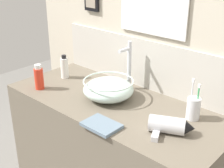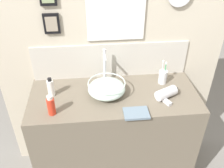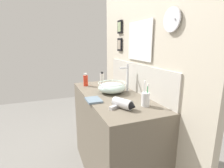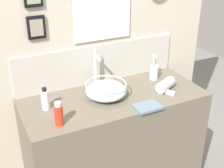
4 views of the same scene
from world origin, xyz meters
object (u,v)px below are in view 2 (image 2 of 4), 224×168
Objects in this scene: glass_bowl_sink at (107,88)px; spray_bottle at (51,88)px; toothbrush_cup at (163,77)px; lotion_bottle at (51,106)px; faucet at (105,65)px; hair_drier at (168,93)px; hand_towel at (136,113)px.

glass_bowl_sink is 0.41m from spray_bottle.
spray_bottle is (-0.86, -0.08, 0.01)m from toothbrush_cup.
toothbrush_cup is 0.88m from lotion_bottle.
faucet is 1.35× the size of hair_drier.
hair_drier is at bearing -9.67° from glass_bowl_sink.
faucet is 1.91× the size of spray_bottle.
toothbrush_cup reaches higher than lotion_bottle.
hand_towel is (0.59, -0.27, -0.06)m from spray_bottle.
glass_bowl_sink is 1.85× the size of lotion_bottle.
faucet is at bearing 18.44° from spray_bottle.
glass_bowl_sink reaches higher than hair_drier.
hair_drier is at bearing 7.12° from lotion_bottle.
hair_drier is at bearing -28.73° from faucet.
spray_bottle reaches higher than glass_bowl_sink.
lotion_bottle reaches higher than hand_towel.
faucet reaches higher than hand_towel.
toothbrush_cup is at bearing 86.51° from hair_drier.
hand_towel is (0.56, -0.06, -0.06)m from lotion_bottle.
hand_towel is (0.18, -0.24, -0.05)m from glass_bowl_sink.
faucet reaches higher than hair_drier.
lotion_bottle is at bearing -138.06° from faucet.
hand_towel is at bearing -24.86° from spray_bottle.
glass_bowl_sink is 0.30m from hand_towel.
hair_drier is 1.42× the size of spray_bottle.
hair_drier is 0.85m from spray_bottle.
hair_drier is 0.83m from lotion_bottle.
lotion_bottle is at bearing -160.97° from toothbrush_cup.
faucet reaches higher than spray_bottle.
lotion_bottle is 1.00× the size of spray_bottle.
toothbrush_cup is at bearing -7.12° from faucet.
glass_bowl_sink is at bearing -90.00° from faucet.
glass_bowl_sink is 1.34× the size of toothbrush_cup.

